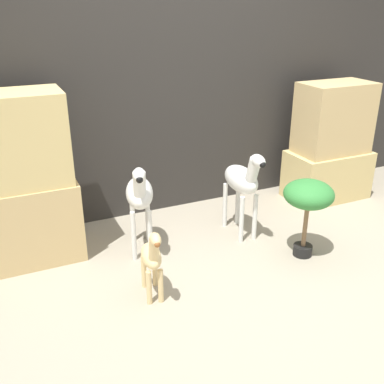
{
  "coord_description": "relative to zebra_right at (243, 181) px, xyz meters",
  "views": [
    {
      "loc": [
        -1.5,
        -2.2,
        1.8
      ],
      "look_at": [
        -0.17,
        0.71,
        0.42
      ],
      "focal_mm": 42.0,
      "sensor_mm": 36.0,
      "label": 1
    }
  ],
  "objects": [
    {
      "name": "ground_plane",
      "position": [
        -0.24,
        -0.64,
        -0.48
      ],
      "size": [
        14.0,
        14.0,
        0.0
      ],
      "primitive_type": "plane",
      "color": "#9E937F"
    },
    {
      "name": "wall_back",
      "position": [
        -0.24,
        0.77,
        0.62
      ],
      "size": [
        6.4,
        0.08,
        2.2
      ],
      "color": "#2D2B28",
      "rests_on": "ground_plane"
    },
    {
      "name": "rock_pillar_left",
      "position": [
        -1.64,
        0.33,
        0.12
      ],
      "size": [
        0.77,
        0.45,
        1.24
      ],
      "color": "tan",
      "rests_on": "ground_plane"
    },
    {
      "name": "rock_pillar_right",
      "position": [
        1.15,
        0.33,
        0.04
      ],
      "size": [
        0.77,
        0.45,
        1.11
      ],
      "color": "#D1B775",
      "rests_on": "ground_plane"
    },
    {
      "name": "zebra_right",
      "position": [
        0.0,
        0.0,
        0.0
      ],
      "size": [
        0.22,
        0.55,
        0.76
      ],
      "color": "silver",
      "rests_on": "ground_plane"
    },
    {
      "name": "zebra_left",
      "position": [
        -0.83,
        0.08,
        0.0
      ],
      "size": [
        0.31,
        0.55,
        0.76
      ],
      "color": "silver",
      "rests_on": "ground_plane"
    },
    {
      "name": "giraffe_figurine",
      "position": [
        -0.96,
        -0.51,
        -0.18
      ],
      "size": [
        0.17,
        0.39,
        0.54
      ],
      "color": "#E0C184",
      "rests_on": "ground_plane"
    },
    {
      "name": "potted_palm_front",
      "position": [
        0.26,
        -0.49,
        0.0
      ],
      "size": [
        0.37,
        0.37,
        0.61
      ],
      "color": "black",
      "rests_on": "ground_plane"
    }
  ]
}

